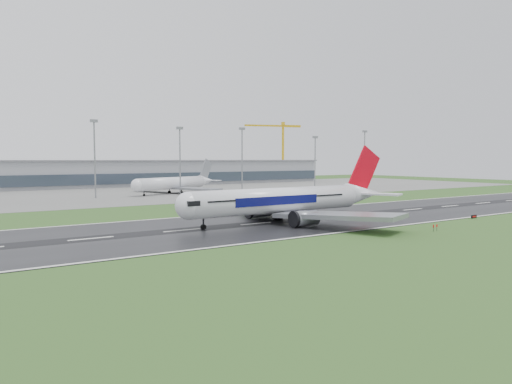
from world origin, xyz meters
TOP-DOWN VIEW (x-y plane):
  - ground at (0.00, 0.00)m, footprint 520.00×520.00m
  - runway at (0.00, 0.00)m, footprint 400.00×45.00m
  - apron at (0.00, 125.00)m, footprint 400.00×130.00m
  - terminal at (0.00, 185.00)m, footprint 240.00×36.00m
  - main_airliner at (-29.60, -1.00)m, footprint 65.65×62.61m
  - parked_airliner at (-16.40, 106.90)m, footprint 69.40×67.43m
  - tower_crane at (115.57, 200.00)m, footprint 44.84×16.32m
  - runway_sign at (15.28, -23.85)m, footprint 2.30×0.27m
  - floodmast_1 at (-54.48, 100.00)m, footprint 0.64×0.64m
  - floodmast_2 at (-16.55, 100.00)m, footprint 0.64×0.64m
  - floodmast_3 at (16.71, 100.00)m, footprint 0.64×0.64m
  - floodmast_4 at (63.96, 100.00)m, footprint 0.64×0.64m
  - floodmast_5 at (102.44, 100.00)m, footprint 0.64×0.64m

SIDE VIEW (x-z plane):
  - ground at x=0.00m, z-range 0.00..0.00m
  - apron at x=0.00m, z-range 0.00..0.08m
  - runway at x=0.00m, z-range 0.00..0.10m
  - runway_sign at x=15.28m, z-range 0.00..1.04m
  - terminal at x=0.00m, z-range 0.00..15.00m
  - parked_airliner at x=-16.40m, z-range 0.08..15.92m
  - main_airliner at x=-29.60m, z-range 0.10..19.23m
  - floodmast_4 at x=63.96m, z-range 0.00..27.76m
  - floodmast_2 at x=-16.55m, z-range 0.00..29.78m
  - floodmast_3 at x=16.71m, z-range 0.00..30.72m
  - floodmast_1 at x=-54.48m, z-range 0.00..31.31m
  - floodmast_5 at x=102.44m, z-range 0.00..32.17m
  - tower_crane at x=115.57m, z-range 0.00..45.53m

